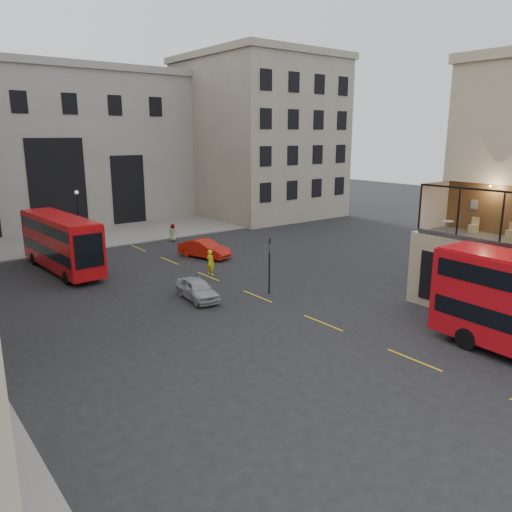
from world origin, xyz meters
TOP-DOWN VIEW (x-y plane):
  - ground at (0.00, 0.00)m, footprint 140.00×140.00m
  - host_frontage at (6.50, 0.00)m, footprint 3.00×11.00m
  - cafe_floor at (6.50, 0.00)m, footprint 3.00×10.00m
  - gateway at (-5.00, 47.99)m, footprint 35.00×10.60m
  - building_right at (20.00, 39.97)m, footprint 16.60×18.60m
  - pavement_far at (-6.00, 38.00)m, footprint 40.00×12.00m
  - traffic_light_near at (-1.00, 12.00)m, footprint 0.16×0.20m
  - street_lamp_b at (-6.00, 34.00)m, footprint 0.36×0.36m
  - bus_far at (-10.04, 26.28)m, footprint 2.98×10.94m
  - car_a at (-5.39, 13.94)m, footprint 2.05×4.19m
  - car_b at (0.96, 23.20)m, footprint 3.05×5.01m
  - bicycle at (-4.81, 15.73)m, footprint 1.99×0.86m
  - cyclist at (-1.59, 18.28)m, footprint 0.65×0.81m
  - pedestrian_b at (-5.85, 35.47)m, footprint 1.09×1.36m
  - pedestrian_c at (-3.57, 35.37)m, footprint 1.08×0.97m
  - pedestrian_d at (2.15, 30.96)m, footprint 0.98×0.99m
  - cafe_table_far at (5.57, 3.42)m, footprint 0.65×0.65m
  - cafe_chair_c at (7.30, 0.51)m, footprint 0.48×0.48m
  - cafe_chair_d at (7.26, 2.73)m, footprint 0.50×0.50m

SIDE VIEW (x-z plane):
  - ground at x=0.00m, z-range 0.00..0.00m
  - pavement_far at x=-6.00m, z-range 0.00..0.12m
  - bicycle at x=-4.81m, z-range 0.00..1.01m
  - car_a at x=-5.39m, z-range 0.00..1.37m
  - car_b at x=0.96m, z-range 0.00..1.56m
  - pedestrian_d at x=2.15m, z-range 0.00..1.73m
  - pedestrian_c at x=-3.57m, z-range 0.00..1.76m
  - pedestrian_b at x=-5.85m, z-range 0.00..1.85m
  - cyclist at x=-1.59m, z-range 0.00..1.94m
  - host_frontage at x=6.50m, z-range 0.00..4.50m
  - street_lamp_b at x=-6.00m, z-range -0.27..5.06m
  - traffic_light_near at x=-1.00m, z-range 0.52..4.32m
  - bus_far at x=-10.04m, z-range 0.27..4.59m
  - cafe_floor at x=6.50m, z-range 4.50..4.60m
  - cafe_chair_c at x=7.30m, z-range 4.42..5.34m
  - cafe_chair_d at x=7.26m, z-range 4.42..5.35m
  - cafe_table_far at x=5.57m, z-range 4.73..5.54m
  - gateway at x=-5.00m, z-range 0.39..18.39m
  - building_right at x=20.00m, z-range 0.39..20.39m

